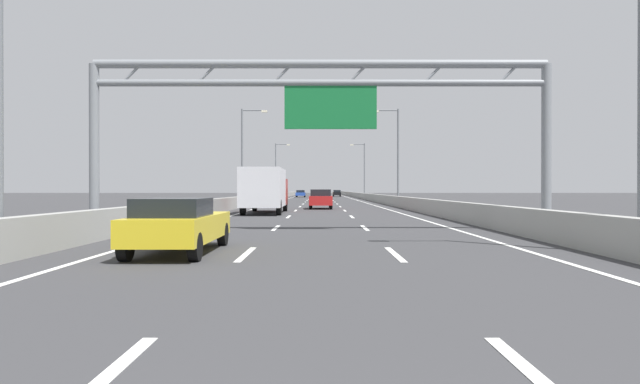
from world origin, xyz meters
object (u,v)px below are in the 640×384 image
sign_gantry (323,100)px  orange_car (322,192)px  blue_car (302,193)px  box_truck (267,189)px  streetlamp_right_far (365,167)px  yellow_car (180,224)px  streetlamp_left_near (10,30)px  streetlamp_right_near (635,29)px  black_car (338,193)px  streetlamp_left_mid (246,150)px  red_car (322,199)px  green_car (322,196)px  streetlamp_left_far (279,167)px  streetlamp_right_mid (397,150)px

sign_gantry → orange_car: size_ratio=3.65×
blue_car → box_truck: 72.38m
streetlamp_right_far → yellow_car: streetlamp_right_far is taller
streetlamp_left_near → streetlamp_right_near: 14.93m
black_car → streetlamp_left_mid: bearing=-99.8°
red_car → orange_car: red_car is taller
yellow_car → green_car: bearing=86.4°
streetlamp_left_far → yellow_car: (3.97, -81.92, -4.69)m
orange_car → streetlamp_left_near: bearing=-93.5°
streetlamp_left_far → green_car: size_ratio=2.22×
streetlamp_left_mid → yellow_car: streetlamp_left_mid is taller
streetlamp_left_far → box_truck: streetlamp_left_far is taller
black_car → green_car: 48.88m
orange_car → box_truck: bearing=-92.0°
streetlamp_left_far → orange_car: (7.47, 41.39, -4.62)m
blue_car → orange_car: orange_car is taller
black_car → streetlamp_left_far: bearing=-115.8°
streetlamp_left_near → orange_car: size_ratio=2.03×
orange_car → green_car: (0.05, -67.22, -0.02)m
streetlamp_right_mid → streetlamp_left_far: same height
streetlamp_right_mid → red_car: bearing=-126.2°
streetlamp_left_far → blue_car: size_ratio=2.04×
blue_car → box_truck: size_ratio=0.56×
box_truck → streetlamp_right_near: bearing=-63.9°
streetlamp_right_mid → orange_car: 83.01m
streetlamp_right_mid → red_car: size_ratio=2.20×
red_car → box_truck: box_truck is taller
streetlamp_left_near → yellow_car: 6.15m
sign_gantry → streetlamp_left_far: size_ratio=1.80×
streetlamp_left_mid → red_car: 13.42m
streetlamp_right_far → orange_car: streetlamp_right_far is taller
black_car → red_car: 74.29m
blue_car → red_car: red_car is taller
streetlamp_right_far → red_car: (-7.42, -51.28, -4.60)m
streetlamp_left_near → red_car: size_ratio=2.20×
streetlamp_right_near → yellow_car: streetlamp_right_near is taller
streetlamp_left_mid → streetlamp_left_far: bearing=90.0°
streetlamp_left_mid → streetlamp_right_mid: 14.93m
streetlamp_left_near → box_truck: (3.88, 22.54, -3.81)m
streetlamp_left_mid → blue_car: size_ratio=2.04×
streetlamp_left_mid → streetlamp_right_far: size_ratio=1.00×
streetlamp_right_near → streetlamp_left_far: same height
streetlamp_right_far → orange_car: size_ratio=2.03×
streetlamp_left_far → black_car: 25.88m
streetlamp_right_near → streetlamp_right_mid: size_ratio=1.00×
yellow_car → box_truck: box_truck is taller
streetlamp_right_mid → box_truck: streetlamp_right_mid is taller
streetlamp_left_mid → green_car: 17.68m
streetlamp_left_far → green_car: (7.52, -25.83, -4.63)m
green_car → streetlamp_left_near: bearing=-97.6°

